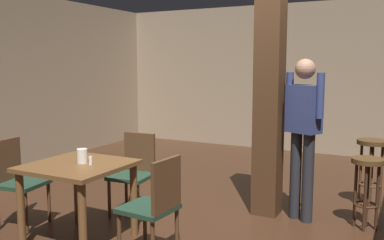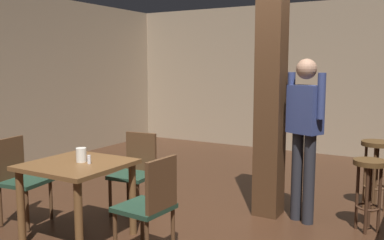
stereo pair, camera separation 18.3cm
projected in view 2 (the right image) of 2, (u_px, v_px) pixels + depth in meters
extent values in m
plane|color=#382114|center=(210.00, 235.00, 4.18)|extent=(10.80, 10.80, 0.00)
cube|color=gray|center=(324.00, 79.00, 7.86)|extent=(8.00, 0.10, 2.80)
cube|color=#422816|center=(271.00, 89.00, 4.60)|extent=(0.28, 0.28, 2.80)
cube|color=brown|center=(77.00, 165.00, 3.99)|extent=(0.86, 0.86, 0.04)
cylinder|color=brown|center=(133.00, 199.00, 4.17)|extent=(0.07, 0.07, 0.71)
cylinder|color=brown|center=(78.00, 188.00, 4.53)|extent=(0.07, 0.07, 0.71)
cylinder|color=brown|center=(79.00, 223.00, 3.55)|extent=(0.07, 0.07, 0.71)
cylinder|color=brown|center=(21.00, 208.00, 3.91)|extent=(0.07, 0.07, 0.71)
cube|color=#1E3828|center=(144.00, 208.00, 3.64)|extent=(0.45, 0.45, 0.04)
cube|color=#4C301C|center=(162.00, 185.00, 3.51)|extent=(0.06, 0.38, 0.45)
cylinder|color=#4C301C|center=(115.00, 235.00, 3.62)|extent=(0.04, 0.04, 0.43)
cylinder|color=#4C301C|center=(142.00, 222.00, 3.91)|extent=(0.04, 0.04, 0.43)
cylinder|color=#4C301C|center=(173.00, 231.00, 3.72)|extent=(0.04, 0.04, 0.43)
cube|color=#1E3828|center=(25.00, 182.00, 4.44)|extent=(0.48, 0.48, 0.04)
cube|color=#4C301C|center=(10.00, 159.00, 4.48)|extent=(0.09, 0.38, 0.45)
cylinder|color=#4C301C|center=(51.00, 200.00, 4.57)|extent=(0.04, 0.04, 0.43)
cylinder|color=#4C301C|center=(27.00, 210.00, 4.24)|extent=(0.04, 0.04, 0.43)
cylinder|color=#4C301C|center=(25.00, 196.00, 4.69)|extent=(0.04, 0.04, 0.43)
cylinder|color=#4C301C|center=(0.00, 206.00, 4.37)|extent=(0.04, 0.04, 0.43)
cube|color=#1E3828|center=(132.00, 176.00, 4.69)|extent=(0.46, 0.46, 0.04)
cube|color=#4C301C|center=(141.00, 152.00, 4.83)|extent=(0.38, 0.07, 0.45)
cylinder|color=#4C301C|center=(138.00, 202.00, 4.49)|extent=(0.04, 0.04, 0.43)
cylinder|color=#4C301C|center=(110.00, 198.00, 4.63)|extent=(0.04, 0.04, 0.43)
cylinder|color=#4C301C|center=(154.00, 193.00, 4.80)|extent=(0.04, 0.04, 0.43)
cylinder|color=#4C301C|center=(128.00, 189.00, 4.95)|extent=(0.04, 0.04, 0.43)
cylinder|color=silver|center=(81.00, 155.00, 4.01)|extent=(0.10, 0.10, 0.13)
cylinder|color=silver|center=(89.00, 159.00, 3.94)|extent=(0.03, 0.03, 0.08)
cube|color=navy|center=(305.00, 109.00, 4.41)|extent=(0.39, 0.32, 0.50)
sphere|color=#997056|center=(307.00, 69.00, 4.36)|extent=(0.28, 0.28, 0.21)
cylinder|color=#232328|center=(309.00, 179.00, 4.44)|extent=(0.16, 0.16, 0.95)
cylinder|color=#232328|center=(297.00, 176.00, 4.57)|extent=(0.16, 0.16, 0.95)
cylinder|color=navy|center=(321.00, 96.00, 4.23)|extent=(0.11, 0.11, 0.46)
cylinder|color=navy|center=(291.00, 94.00, 4.55)|extent=(0.11, 0.11, 0.46)
cylinder|color=#4C3319|center=(370.00, 162.00, 4.21)|extent=(0.32, 0.32, 0.05)
torus|color=#382114|center=(368.00, 207.00, 4.27)|extent=(0.23, 0.23, 0.02)
cylinder|color=#382114|center=(370.00, 195.00, 4.35)|extent=(0.03, 0.03, 0.68)
cylinder|color=#382114|center=(367.00, 201.00, 4.17)|extent=(0.03, 0.03, 0.68)
cylinder|color=#382114|center=(379.00, 200.00, 4.21)|extent=(0.03, 0.03, 0.68)
cylinder|color=#382114|center=(357.00, 196.00, 4.31)|extent=(0.03, 0.03, 0.68)
cylinder|color=#4C3319|center=(377.00, 143.00, 4.82)|extent=(0.34, 0.34, 0.05)
torus|color=#4C301C|center=(375.00, 187.00, 4.89)|extent=(0.24, 0.24, 0.02)
cylinder|color=#4C301C|center=(376.00, 176.00, 4.97)|extent=(0.03, 0.03, 0.75)
cylinder|color=#4C301C|center=(374.00, 180.00, 4.78)|extent=(0.03, 0.03, 0.75)
cylinder|color=#4C301C|center=(365.00, 177.00, 4.93)|extent=(0.03, 0.03, 0.75)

